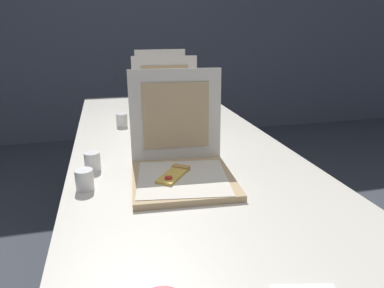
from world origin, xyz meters
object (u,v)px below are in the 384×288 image
at_px(pizza_box_front, 181,164).
at_px(cup_white_far, 122,120).
at_px(cup_white_near_left, 84,180).
at_px(pizza_box_back, 166,100).
at_px(table, 178,153).
at_px(pizza_box_middle, 167,121).
at_px(cup_white_near_center, 92,161).

xyz_separation_m(pizza_box_front, cup_white_far, (-0.17, 0.74, -0.02)).
bearing_deg(cup_white_near_left, pizza_box_back, 67.79).
distance_m(table, cup_white_far, 0.45).
bearing_deg(pizza_box_back, cup_white_near_left, -114.98).
height_order(pizza_box_back, cup_white_near_left, pizza_box_back).
height_order(cup_white_near_left, cup_white_far, same).
relative_size(table, cup_white_far, 34.82).
bearing_deg(pizza_box_middle, pizza_box_front, -89.53).
distance_m(pizza_box_middle, cup_white_far, 0.27).
height_order(pizza_box_middle, cup_white_near_center, pizza_box_middle).
relative_size(pizza_box_middle, cup_white_near_center, 5.80).
bearing_deg(table, pizza_box_middle, 92.90).
bearing_deg(pizza_box_back, cup_white_far, -130.74).
bearing_deg(pizza_box_front, cup_white_near_left, -173.53).
bearing_deg(pizza_box_middle, pizza_box_back, 87.01).
bearing_deg(cup_white_far, pizza_box_back, 52.04).
xyz_separation_m(pizza_box_front, pizza_box_back, (0.14, 1.13, 0.00)).
relative_size(table, pizza_box_front, 6.20).
distance_m(cup_white_near_left, cup_white_near_center, 0.16).
height_order(table, pizza_box_middle, pizza_box_middle).
bearing_deg(cup_white_far, cup_white_near_center, -103.28).
relative_size(pizza_box_front, pizza_box_back, 1.06).
bearing_deg(cup_white_near_center, pizza_box_middle, 50.16).
bearing_deg(pizza_box_front, cup_white_far, 107.21).
relative_size(cup_white_near_left, cup_white_near_center, 1.00).
relative_size(cup_white_near_left, cup_white_far, 1.00).
xyz_separation_m(pizza_box_back, cup_white_near_left, (-0.47, -1.14, -0.02)).
bearing_deg(pizza_box_middle, cup_white_near_left, -116.91).
xyz_separation_m(pizza_box_front, cup_white_near_left, (-0.33, -0.01, -0.02)).
bearing_deg(cup_white_near_center, cup_white_near_left, -97.42).
height_order(table, cup_white_near_left, cup_white_near_left).
distance_m(pizza_box_middle, cup_white_near_center, 0.56).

